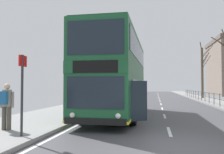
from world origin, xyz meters
The scene contains 6 objects.
ground centered at (-0.72, 0.00, 0.04)m, with size 15.80×140.00×0.20m.
double_decker_bus_main centered at (-2.67, 6.67, 2.35)m, with size 3.19×10.21×4.51m.
pedestrian_railing_far_kerb centered at (4.45, 17.91, 0.82)m, with size 0.05×32.59×1.01m.
pedestrian_companion centered at (-5.92, 1.07, 1.13)m, with size 0.55×0.55×1.70m.
bus_stop_sign_near centered at (-4.77, 0.19, 1.76)m, with size 0.08×0.44×2.63m.
bare_tree_far_00 centered at (5.82, 27.42, 3.86)m, with size 2.04×2.81×7.48m.
Camera 1 is at (-0.52, -7.02, 1.75)m, focal length 38.80 mm.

